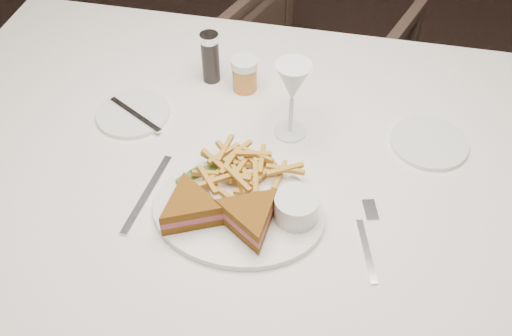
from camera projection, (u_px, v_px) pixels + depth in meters
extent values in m
plane|color=black|center=(391.00, 281.00, 1.82)|extent=(5.00, 5.00, 0.00)
cube|color=white|center=(260.00, 271.00, 1.41)|extent=(1.54, 1.03, 0.75)
imported|color=#4C392F|center=(315.00, 66.00, 2.12)|extent=(0.72, 0.70, 0.59)
ellipsoid|color=white|center=(239.00, 212.00, 1.05)|extent=(0.32, 0.25, 0.01)
cube|color=silver|center=(147.00, 194.00, 1.09)|extent=(0.03, 0.21, 0.00)
cylinder|color=white|center=(133.00, 113.00, 1.24)|extent=(0.16, 0.16, 0.01)
cylinder|color=white|center=(429.00, 142.00, 1.18)|extent=(0.16, 0.16, 0.01)
cylinder|color=black|center=(210.00, 58.00, 1.29)|extent=(0.04, 0.04, 0.12)
cylinder|color=#B7702B|center=(245.00, 74.00, 1.28)|extent=(0.06, 0.06, 0.08)
cube|color=#426322|center=(205.00, 171.00, 1.10)|extent=(0.05, 0.05, 0.01)
cube|color=#426322|center=(189.00, 176.00, 1.09)|extent=(0.04, 0.05, 0.01)
cylinder|color=white|center=(296.00, 208.00, 1.02)|extent=(0.08, 0.08, 0.05)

